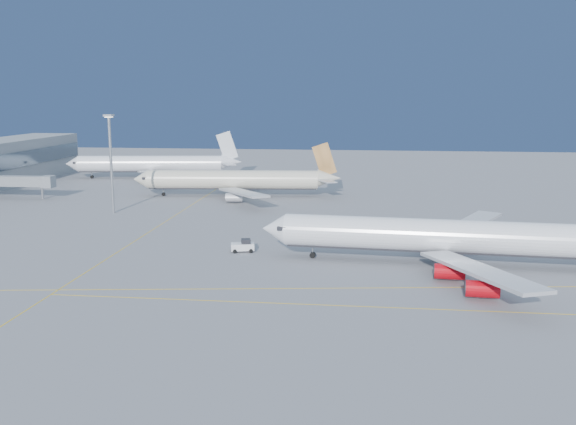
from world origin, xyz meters
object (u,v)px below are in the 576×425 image
object	(u,v)px
airliner_virgin	(450,237)
airliner_etihad	(237,180)
airliner_third	(154,164)
pushback_tug	(243,246)
light_mast	(111,155)

from	to	relation	value
airliner_virgin	airliner_etihad	distance (m)	90.29
airliner_etihad	airliner_third	bearing A→B (deg)	130.35
airliner_virgin	airliner_etihad	size ratio (longest dim) A/B	1.10
pushback_tug	light_mast	bearing A→B (deg)	124.18
airliner_etihad	light_mast	xyz separation A→B (m)	(-26.52, -30.61, 9.93)
airliner_virgin	light_mast	xyz separation A→B (m)	(-79.87, 42.24, 9.78)
airliner_etihad	light_mast	world-z (taller)	light_mast
airliner_virgin	pushback_tug	size ratio (longest dim) A/B	14.14
airliner_third	pushback_tug	xyz separation A→B (m)	(52.92, -105.53, -4.05)
airliner_virgin	airliner_etihad	xyz separation A→B (m)	(-53.35, 72.84, -0.15)
light_mast	airliner_virgin	bearing A→B (deg)	-27.87
airliner_virgin	airliner_third	size ratio (longest dim) A/B	1.07
airliner_etihad	pushback_tug	world-z (taller)	airliner_etihad
light_mast	pushback_tug	bearing A→B (deg)	-42.00
pushback_tug	light_mast	size ratio (longest dim) A/B	0.19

